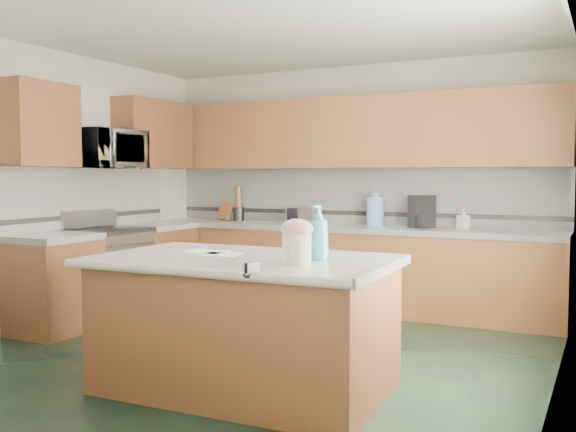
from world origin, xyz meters
The scene contains 52 objects.
floor centered at (0.00, 0.00, 0.00)m, with size 4.60×4.60×0.00m, color black.
ceiling centered at (0.00, 0.00, 2.70)m, with size 4.60×4.60×0.00m, color white.
wall_back centered at (0.00, 2.32, 1.35)m, with size 4.60×0.04×2.70m, color silver.
wall_front centered at (0.00, -2.32, 1.35)m, with size 4.60×0.04×2.70m, color silver.
wall_left centered at (-2.32, 0.00, 1.35)m, with size 0.04×4.60×2.70m, color silver.
wall_right centered at (2.32, 0.00, 1.35)m, with size 0.04×4.60×2.70m, color silver.
back_base_cab centered at (0.00, 2.00, 0.43)m, with size 4.60×0.60×0.86m, color black.
back_countertop centered at (0.00, 2.00, 0.89)m, with size 4.60×0.64×0.06m, color silver.
back_upper_cab centered at (0.00, 2.13, 1.94)m, with size 4.60×0.33×0.78m, color black.
back_backsplash centered at (0.00, 2.29, 1.24)m, with size 4.60×0.02×0.63m, color silver.
back_accent_band centered at (0.00, 2.28, 1.04)m, with size 4.60×0.01×0.05m, color black.
left_base_cab_rear centered at (-2.00, 1.29, 0.43)m, with size 0.60×0.82×0.86m, color black.
left_counter_rear centered at (-2.00, 1.29, 0.89)m, with size 0.64×0.82×0.06m, color silver.
left_base_cab_front centered at (-2.00, -0.24, 0.43)m, with size 0.60×0.72×0.86m, color black.
left_counter_front centered at (-2.00, -0.24, 0.89)m, with size 0.64×0.72×0.06m, color silver.
left_backsplash centered at (-2.29, 0.55, 1.24)m, with size 0.02×2.30×0.63m, color silver.
left_accent_band centered at (-2.28, 0.55, 1.04)m, with size 0.01×2.30×0.05m, color black.
left_upper_cab_rear centered at (-2.13, 1.42, 1.94)m, with size 0.33×1.09×0.78m, color black.
left_upper_cab_front centered at (-2.13, -0.24, 1.94)m, with size 0.33×0.72×0.78m, color black.
range_body centered at (-2.00, 0.50, 0.44)m, with size 0.60×0.76×0.88m, color #B7B7BC.
range_oven_door centered at (-1.71, 0.50, 0.40)m, with size 0.02×0.68×0.55m, color black.
range_cooktop centered at (-2.00, 0.50, 0.90)m, with size 0.62×0.78×0.04m, color black.
range_handle centered at (-1.68, 0.50, 0.78)m, with size 0.02×0.02×0.66m, color #B7B7BC.
range_backguard centered at (-2.26, 0.50, 1.02)m, with size 0.06×0.76×0.18m, color #B7B7BC.
microwave centered at (-2.00, 0.50, 1.73)m, with size 0.73×0.50×0.41m, color #B7B7BC.
island_base centered at (0.42, -0.83, 0.43)m, with size 1.88×1.08×0.86m, color black.
island_top centered at (0.42, -0.83, 0.89)m, with size 1.98×1.18×0.06m, color silver.
island_bullnose centered at (0.42, -1.42, 0.89)m, with size 0.06×0.06×1.98m, color silver.
treat_jar centered at (0.90, -1.01, 1.01)m, with size 0.18×0.18×0.19m, color white.
treat_jar_lid centered at (0.90, -1.01, 1.14)m, with size 0.20×0.20×0.12m, color pink.
treat_jar_knob centered at (0.90, -1.01, 1.18)m, with size 0.02×0.02×0.06m, color tan.
treat_jar_knob_end_l centered at (0.87, -1.01, 1.18)m, with size 0.03×0.03×0.03m, color tan.
treat_jar_knob_end_r centered at (0.93, -1.01, 1.18)m, with size 0.03×0.03×0.03m, color tan.
soap_bottle_island centered at (0.94, -0.77, 1.10)m, with size 0.14×0.14×0.36m, color teal.
paper_sheet_a centered at (0.22, -0.81, 0.92)m, with size 0.26×0.19×0.00m, color white.
paper_sheet_b centered at (0.04, -0.73, 0.92)m, with size 0.31×0.23×0.00m, color white.
clamp_body centered at (0.80, -1.40, 0.93)m, with size 0.03×0.10×0.09m, color black.
clamp_handle centered at (0.80, -1.45, 0.91)m, with size 0.02×0.02×0.07m, color black.
knife_block centered at (-1.56, 2.05, 1.03)m, with size 0.12×0.10×0.23m, color #472814.
utensil_crock centered at (-1.40, 2.08, 1.00)m, with size 0.13×0.13×0.17m, color black.
utensil_bundle centered at (-1.40, 2.08, 1.21)m, with size 0.08×0.08×0.24m, color #472814.
toaster_oven centered at (-0.51, 2.05, 1.02)m, with size 0.35×0.24×0.20m, color #B7B7BC.
toaster_oven_door centered at (-0.51, 1.94, 1.02)m, with size 0.31×0.01×0.16m, color black.
paper_towel centered at (0.32, 2.10, 1.07)m, with size 0.13×0.13×0.30m, color white.
paper_towel_base centered at (0.32, 2.10, 0.93)m, with size 0.20×0.20×0.01m, color #B7B7BC.
water_jug centered at (0.34, 2.06, 1.08)m, with size 0.19×0.19×0.32m, color #6A92D3.
water_jug_neck centered at (0.34, 2.06, 1.26)m, with size 0.09×0.09×0.05m, color #6A92D3.
coffee_maker centered at (0.85, 2.08, 1.09)m, with size 0.20×0.22×0.34m, color black.
coffee_carafe centered at (0.85, 2.03, 0.99)m, with size 0.14×0.14×0.14m, color black.
soap_bottle_back centered at (1.28, 2.05, 1.03)m, with size 0.10×0.10×0.22m, color white.
soap_back_cap centered at (1.28, 2.05, 1.15)m, with size 0.02×0.02×0.03m, color red.
window_light_proxy centered at (2.29, -0.20, 1.50)m, with size 0.02×1.40×1.10m, color white.
Camera 1 is at (2.62, -4.54, 1.47)m, focal length 40.00 mm.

